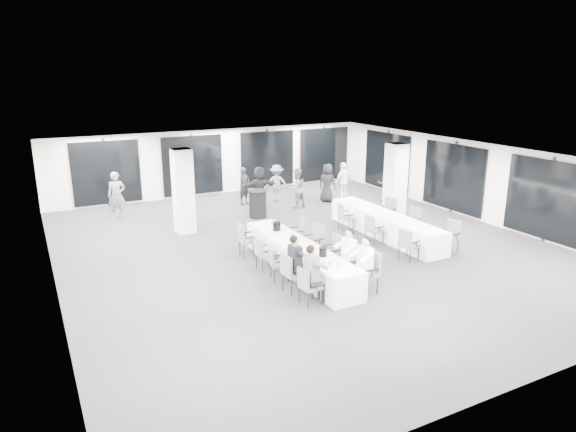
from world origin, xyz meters
The scene contains 43 objects.
room centered at (0.89, 1.11, 1.39)m, with size 14.04×16.04×2.84m.
column_left centered at (-2.80, 3.20, 1.40)m, with size 0.60×0.60×2.80m, color silver.
column_right centered at (4.20, 1.00, 1.40)m, with size 0.60×0.60×2.80m, color silver.
banquet_table_main centered at (-1.08, -1.59, 0.38)m, with size 0.90×5.00×0.75m, color silver.
banquet_table_side centered at (2.84, -0.24, 0.38)m, with size 0.90×5.00×0.75m, color silver.
cocktail_table centered at (0.09, 3.70, 0.51)m, with size 0.73×0.73×1.01m.
chair_main_left_near centered at (-1.91, -3.52, 0.51)m, with size 0.49×0.53×0.89m.
chair_main_left_second centered at (-1.91, -2.72, 0.55)m, with size 0.52×0.57×0.97m.
chair_main_left_mid centered at (-1.90, -1.90, 0.51)m, with size 0.53×0.56×0.89m.
chair_main_left_fourth centered at (-1.91, -1.08, 0.52)m, with size 0.47×0.53×0.91m.
chair_main_left_far centered at (-1.91, 0.11, 0.56)m, with size 0.54×0.59×0.98m.
chair_main_right_near centered at (-0.24, -3.57, 0.59)m, with size 0.54×0.60×1.03m.
chair_main_right_second centered at (-0.24, -2.89, 0.57)m, with size 0.61×0.63×0.99m.
chair_main_right_mid centered at (-0.24, -1.98, 0.56)m, with size 0.50×0.56×0.98m.
chair_main_right_fourth centered at (-0.24, -1.01, 0.58)m, with size 0.61×0.65×1.02m.
chair_main_right_far centered at (-0.25, -0.02, 0.54)m, with size 0.57×0.60×0.94m.
chair_side_left_near centered at (2.01, -2.34, 0.53)m, with size 0.56×0.59×0.92m.
chair_side_left_mid centered at (2.01, -0.70, 0.52)m, with size 0.46×0.52×0.92m.
chair_side_left_far centered at (2.01, 0.90, 0.52)m, with size 0.54×0.57×0.91m.
chair_side_right_near centered at (3.67, -2.32, 0.54)m, with size 0.55×0.59×0.94m.
chair_side_right_mid centered at (3.67, -0.62, 0.54)m, with size 0.56×0.59×0.94m.
chair_side_right_far centered at (3.68, 0.67, 0.56)m, with size 0.58×0.62×0.98m.
seated_guest_a centered at (-1.74, -3.51, 0.81)m, with size 0.50×0.38×1.44m.
seated_guest_b centered at (-1.74, -2.72, 0.81)m, with size 0.50×0.38×1.44m.
seated_guest_c centered at (-0.41, -3.57, 0.81)m, with size 0.50×0.38×1.44m.
seated_guest_d centered at (-0.41, -2.87, 0.81)m, with size 0.50×0.38×1.44m.
standing_guest_a centered at (0.43, 5.76, 0.85)m, with size 0.62×0.50×1.69m, color black.
standing_guest_b centered at (2.02, 4.27, 0.89)m, with size 0.86×0.52×1.78m, color #54575C.
standing_guest_c centered at (1.79, 5.55, 0.86)m, with size 1.11×0.57×1.72m, color #54575C.
standing_guest_d centered at (4.29, 4.39, 0.91)m, with size 1.07×0.60×1.82m, color white.
standing_guest_e centered at (3.59, 4.54, 0.89)m, with size 0.86×0.52×1.78m, color black.
standing_guest_f centered at (0.71, 4.92, 0.93)m, with size 1.71×0.66×1.87m, color black.
standing_guest_g centered at (-4.48, 6.01, 0.96)m, with size 0.70×0.57×1.93m, color #54575C.
standing_guest_h centered at (5.70, 3.35, 0.85)m, with size 0.82×0.50×1.70m, color black.
ice_bucket_near centered at (-0.99, -2.66, 0.86)m, with size 0.20×0.20×0.23m, color black.
ice_bucket_far centered at (-1.06, -0.21, 0.88)m, with size 0.23×0.23×0.26m, color black.
water_bottle_a centered at (-1.20, -3.34, 0.85)m, with size 0.07×0.07×0.21m, color silver.
water_bottle_b centered at (-0.95, -1.03, 0.86)m, with size 0.07×0.07×0.22m, color silver.
water_bottle_c centered at (-0.99, 0.21, 0.85)m, with size 0.07×0.07×0.21m, color silver.
plate_a centered at (-1.26, -3.09, 0.76)m, with size 0.22×0.22×0.03m.
plate_b centered at (-0.98, -3.38, 0.76)m, with size 0.22×0.22×0.03m.
plate_c centered at (-1.00, -2.23, 0.76)m, with size 0.18×0.18×0.03m.
wine_glass centered at (-0.80, -3.89, 0.90)m, with size 0.08×0.08×0.20m.
Camera 1 is at (-7.32, -12.95, 5.22)m, focal length 32.00 mm.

